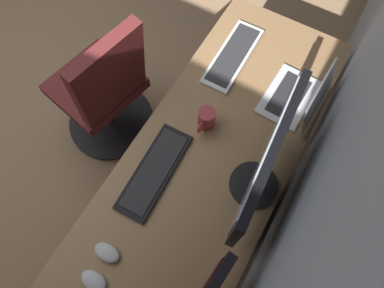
# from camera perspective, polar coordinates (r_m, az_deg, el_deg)

# --- Properties ---
(floor_plane) EXTENTS (5.24, 5.24, 0.00)m
(floor_plane) POSITION_cam_1_polar(r_m,az_deg,el_deg) (2.88, -28.22, 10.27)
(floor_plane) COLOR #9E7A56
(wall_back) EXTENTS (4.97, 0.10, 2.60)m
(wall_back) POSITION_cam_1_polar(r_m,az_deg,el_deg) (1.01, 28.01, 4.01)
(wall_back) COLOR #8C939E
(wall_back) RESTS_ON ground
(desk) EXTENTS (1.88, 0.65, 0.73)m
(desk) POSITION_cam_1_polar(r_m,az_deg,el_deg) (1.50, 1.66, -5.32)
(desk) COLOR #936D47
(desk) RESTS_ON ground
(drawer_pedestal) EXTENTS (0.40, 0.51, 0.69)m
(drawer_pedestal) POSITION_cam_1_polar(r_m,az_deg,el_deg) (1.80, 2.45, -8.27)
(drawer_pedestal) COLOR #936D47
(drawer_pedestal) RESTS_ON ground
(monitor_primary) EXTENTS (0.57, 0.20, 0.44)m
(monitor_primary) POSITION_cam_1_polar(r_m,az_deg,el_deg) (1.20, 12.00, -3.18)
(monitor_primary) COLOR black
(monitor_primary) RESTS_ON desk
(laptop_leftmost) EXTENTS (0.31, 0.25, 0.20)m
(laptop_leftmost) POSITION_cam_1_polar(r_m,az_deg,el_deg) (1.60, 17.52, 7.49)
(laptop_leftmost) COLOR silver
(laptop_leftmost) RESTS_ON desk
(keyboard_main) EXTENTS (0.42, 0.15, 0.02)m
(keyboard_main) POSITION_cam_1_polar(r_m,az_deg,el_deg) (1.72, 6.81, 14.39)
(keyboard_main) COLOR silver
(keyboard_main) RESTS_ON desk
(keyboard_spare) EXTENTS (0.43, 0.16, 0.02)m
(keyboard_spare) POSITION_cam_1_polar(r_m,az_deg,el_deg) (1.43, -6.28, -4.53)
(keyboard_spare) COLOR black
(keyboard_spare) RESTS_ON desk
(mouse_main) EXTENTS (0.06, 0.10, 0.03)m
(mouse_main) POSITION_cam_1_polar(r_m,az_deg,el_deg) (1.39, -16.06, -21.01)
(mouse_main) COLOR silver
(mouse_main) RESTS_ON desk
(mouse_spare) EXTENTS (0.06, 0.10, 0.03)m
(mouse_spare) POSITION_cam_1_polar(r_m,az_deg,el_deg) (1.38, -13.96, -17.11)
(mouse_spare) COLOR silver
(mouse_spare) RESTS_ON desk
(coffee_mug) EXTENTS (0.11, 0.07, 0.10)m
(coffee_mug) POSITION_cam_1_polar(r_m,az_deg,el_deg) (1.48, 2.36, 4.20)
(coffee_mug) COLOR #A53338
(coffee_mug) RESTS_ON desk
(office_chair) EXTENTS (0.56, 0.59, 0.97)m
(office_chair) POSITION_cam_1_polar(r_m,az_deg,el_deg) (1.98, -14.33, 8.08)
(office_chair) COLOR maroon
(office_chair) RESTS_ON ground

